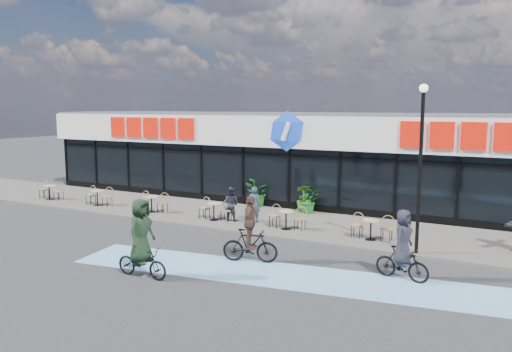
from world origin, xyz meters
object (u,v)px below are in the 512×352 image
Objects in this scene: potted_plant_left at (256,193)px; patron_right at (231,204)px; bistro_set_0 at (51,191)px; patron_left at (254,204)px; lamp_post at (421,155)px; potted_plant_right at (304,198)px; potted_plant_mid at (309,201)px; cyclist_a at (250,236)px; cyclist_b at (402,251)px.

patron_right is at bearing -80.97° from potted_plant_left.
patron_left reaches higher than bistro_set_0.
potted_plant_right is at bearing 143.34° from lamp_post.
lamp_post is at bearing -27.71° from potted_plant_left.
potted_plant_right reaches higher than bistro_set_0.
lamp_post reaches higher than potted_plant_mid.
cyclist_a is (2.30, -4.58, -0.00)m from patron_left.
bistro_set_0 is at bearing 1.46° from patron_right.
cyclist_b is (7.95, -3.80, 0.02)m from patron_right.
potted_plant_mid is at bearing 97.62° from cyclist_a.
patron_left is 1.03m from patron_right.
patron_left is at bearing 116.62° from cyclist_a.
potted_plant_left reaches higher than potted_plant_right.
patron_left reaches higher than potted_plant_left.
cyclist_b is at bearing -88.71° from lamp_post.
patron_right reaches higher than potted_plant_left.
potted_plant_right reaches higher than potted_plant_mid.
bistro_set_0 is at bearing -161.94° from potted_plant_left.
lamp_post is 6.12m from cyclist_a.
potted_plant_right is at bearing 130.36° from cyclist_b.
bistro_set_0 is 0.75× the size of cyclist_b.
lamp_post is 2.70× the size of cyclist_b.
patron_right is at bearing 1.01° from bistro_set_0.
lamp_post is 3.61m from cyclist_b.
cyclist_a is 1.04× the size of cyclist_b.
lamp_post is 7.74m from potted_plant_right.
potted_plant_right is 0.58× the size of cyclist_a.
potted_plant_left is 3.24m from patron_right.
potted_plant_left is 1.09× the size of potted_plant_right.
bistro_set_0 is 1.05× the size of patron_right.
lamp_post is 2.59× the size of cyclist_a.
lamp_post is at bearing 167.02° from patron_left.
bistro_set_0 is (-18.81, 1.02, -2.82)m from lamp_post.
patron_right is (0.51, -3.20, 0.05)m from potted_plant_left.
cyclist_b is at bearing 154.91° from patron_right.
potted_plant_mid is 3.13m from patron_left.
potted_plant_left is at bearing 18.06° from bistro_set_0.
cyclist_a is at bearing -80.57° from potted_plant_right.
cyclist_a is at bearing -16.47° from bistro_set_0.
patron_left is (-1.05, -2.94, 0.14)m from potted_plant_right.
cyclist_b is (5.63, -6.82, 0.19)m from potted_plant_mid.
cyclist_b reaches higher than potted_plant_right.
potted_plant_right is (12.98, 3.32, 0.17)m from bistro_set_0.
lamp_post reaches higher than potted_plant_right.
cyclist_a reaches higher than potted_plant_mid.
lamp_post is 4.48× the size of potted_plant_right.
bistro_set_0 is 11.94m from patron_left.
potted_plant_mid is 8.85m from cyclist_b.
patron_right is at bearing 171.27° from lamp_post.
patron_right is (-2.06, -3.13, 0.11)m from potted_plant_right.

